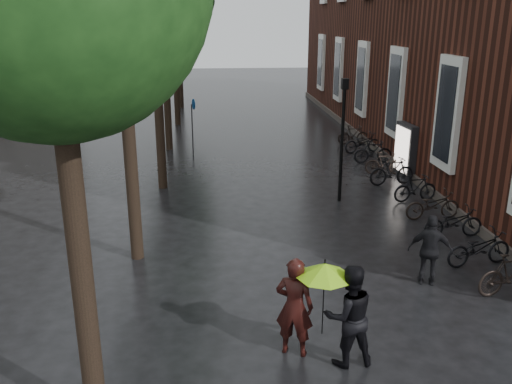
{
  "coord_description": "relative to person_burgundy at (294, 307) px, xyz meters",
  "views": [
    {
      "loc": [
        -2.16,
        -6.04,
        5.97
      ],
      "look_at": [
        -1.02,
        6.99,
        1.7
      ],
      "focal_mm": 38.0,
      "sensor_mm": 36.0,
      "label": 1
    }
  ],
  "objects": [
    {
      "name": "street_trees",
      "position": [
        -3.28,
        13.39,
        5.38
      ],
      "size": [
        4.33,
        34.03,
        8.91
      ],
      "color": "black",
      "rests_on": "ground"
    },
    {
      "name": "brick_building",
      "position": [
        11.18,
        16.94,
        5.03
      ],
      "size": [
        10.2,
        33.2,
        12.0
      ],
      "color": "#38160F",
      "rests_on": "ground"
    },
    {
      "name": "lime_umbrella",
      "position": [
        0.48,
        -0.19,
        0.8
      ],
      "size": [
        1.0,
        1.0,
        1.47
      ],
      "rotation": [
        0.0,
        0.0,
        -0.07
      ],
      "color": "black",
      "rests_on": "ground"
    },
    {
      "name": "pedestrian_walking",
      "position": [
        3.53,
        2.43,
        -0.11
      ],
      "size": [
        1.07,
        0.72,
        1.69
      ],
      "primitive_type": "imported",
      "rotation": [
        0.0,
        0.0,
        2.8
      ],
      "color": "black",
      "rests_on": "ground"
    },
    {
      "name": "person_black",
      "position": [
        0.91,
        -0.37,
        -0.0
      ],
      "size": [
        0.99,
        0.81,
        1.91
      ],
      "primitive_type": "imported",
      "rotation": [
        0.0,
        0.0,
        3.23
      ],
      "color": "black",
      "rests_on": "ground"
    },
    {
      "name": "cycle_sign",
      "position": [
        -2.16,
        15.24,
        0.7
      ],
      "size": [
        0.13,
        0.46,
        2.51
      ],
      "rotation": [
        0.0,
        0.0,
        0.31
      ],
      "color": "#262628",
      "rests_on": "ground"
    },
    {
      "name": "parked_bicycles",
      "position": [
        5.32,
        8.83,
        -0.49
      ],
      "size": [
        2.18,
        15.63,
        1.05
      ],
      "color": "black",
      "rests_on": "ground"
    },
    {
      "name": "ad_lightbox",
      "position": [
        6.01,
        11.05,
        0.09
      ],
      "size": [
        0.31,
        1.38,
        2.08
      ],
      "rotation": [
        0.0,
        0.0,
        0.08
      ],
      "color": "black",
      "rests_on": "ground"
    },
    {
      "name": "lamp_post",
      "position": [
        2.87,
        8.47,
        1.52
      ],
      "size": [
        0.21,
        0.21,
        4.08
      ],
      "rotation": [
        0.0,
        0.0,
        0.06
      ],
      "color": "black",
      "rests_on": "ground"
    },
    {
      "name": "person_burgundy",
      "position": [
        0.0,
        0.0,
        0.0
      ],
      "size": [
        0.82,
        0.68,
        1.92
      ],
      "primitive_type": "imported",
      "rotation": [
        0.0,
        0.0,
        2.77
      ],
      "color": "black",
      "rests_on": "ground"
    }
  ]
}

